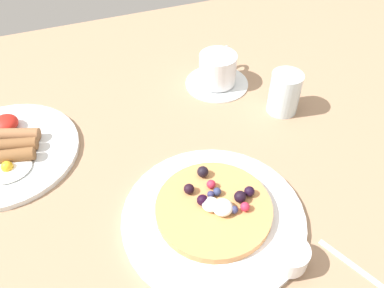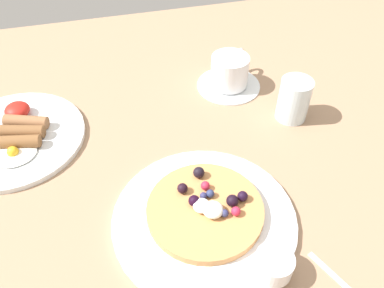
{
  "view_description": "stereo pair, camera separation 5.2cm",
  "coord_description": "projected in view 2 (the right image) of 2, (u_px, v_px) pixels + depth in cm",
  "views": [
    {
      "loc": [
        -11.51,
        -41.95,
        50.66
      ],
      "look_at": [
        5.13,
        1.77,
        4.0
      ],
      "focal_mm": 36.69,
      "sensor_mm": 36.0,
      "label": 1
    },
    {
      "loc": [
        -6.53,
        -43.53,
        50.66
      ],
      "look_at": [
        5.13,
        1.77,
        4.0
      ],
      "focal_mm": 36.69,
      "sensor_mm": 36.0,
      "label": 2
    }
  ],
  "objects": [
    {
      "name": "syrup_ramekin",
      "position": [
        274.0,
        264.0,
        0.52
      ],
      "size": [
        5.25,
        5.25,
        3.15
      ],
      "color": "white",
      "rests_on": "pancake_plate"
    },
    {
      "name": "coffee_saucer",
      "position": [
        229.0,
        85.0,
        0.84
      ],
      "size": [
        13.46,
        13.46,
        0.68
      ],
      "primitive_type": "cylinder",
      "color": "white",
      "rests_on": "ground_plane"
    },
    {
      "name": "pancake_plate",
      "position": [
        204.0,
        219.0,
        0.6
      ],
      "size": [
        27.91,
        27.91,
        1.06
      ],
      "primitive_type": "cylinder",
      "color": "white",
      "rests_on": "ground_plane"
    },
    {
      "name": "breakfast_plate",
      "position": [
        13.0,
        138.0,
        0.72
      ],
      "size": [
        25.89,
        25.89,
        1.0
      ],
      "primitive_type": "cylinder",
      "color": "silver",
      "rests_on": "ground_plane"
    },
    {
      "name": "coffee_cup",
      "position": [
        230.0,
        70.0,
        0.82
      ],
      "size": [
        8.99,
        9.46,
        6.42
      ],
      "color": "white",
      "rests_on": "coffee_saucer"
    },
    {
      "name": "pancake_with_berries",
      "position": [
        206.0,
        209.0,
        0.59
      ],
      "size": [
        17.77,
        17.77,
        3.23
      ],
      "color": "tan",
      "rests_on": "pancake_plate"
    },
    {
      "name": "fried_breakfast",
      "position": [
        19.0,
        130.0,
        0.71
      ],
      "size": [
        10.15,
        16.59,
        2.77
      ],
      "color": "#8D5F3D",
      "rests_on": "breakfast_plate"
    },
    {
      "name": "ground_plane",
      "position": [
        166.0,
        179.0,
        0.68
      ],
      "size": [
        192.06,
        117.52,
        3.0
      ],
      "primitive_type": "cube",
      "color": "#9C795C"
    },
    {
      "name": "water_glass",
      "position": [
        294.0,
        100.0,
        0.74
      ],
      "size": [
        6.0,
        6.0,
        8.41
      ],
      "primitive_type": "cylinder",
      "color": "silver",
      "rests_on": "ground_plane"
    }
  ]
}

